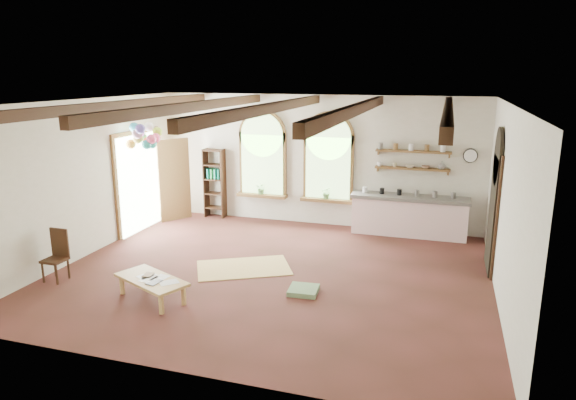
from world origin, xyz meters
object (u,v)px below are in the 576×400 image
at_px(side_chair, 56,266).
at_px(balloon_cluster, 144,136).
at_px(coffee_table, 151,281).
at_px(kitchen_counter, 409,215).

xyz_separation_m(side_chair, balloon_cluster, (0.24, 2.77, 2.06)).
distance_m(coffee_table, balloon_cluster, 4.06).
bearing_deg(side_chair, coffee_table, -5.90).
bearing_deg(kitchen_counter, coffee_table, -128.04).
distance_m(coffee_table, side_chair, 2.13).
height_order(kitchen_counter, coffee_table, kitchen_counter).
relative_size(kitchen_counter, side_chair, 2.82).
xyz_separation_m(coffee_table, balloon_cluster, (-1.88, 2.99, 2.00)).
relative_size(kitchen_counter, balloon_cluster, 2.35).
bearing_deg(kitchen_counter, balloon_cluster, -161.56).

